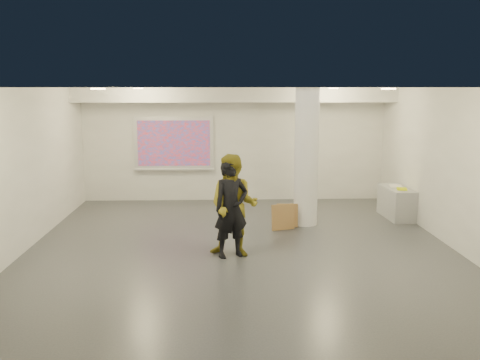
{
  "coord_description": "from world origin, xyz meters",
  "views": [
    {
      "loc": [
        -0.38,
        -9.68,
        3.0
      ],
      "look_at": [
        0.0,
        0.4,
        1.25
      ],
      "focal_mm": 40.0,
      "sensor_mm": 36.0,
      "label": 1
    }
  ],
  "objects_px": {
    "projection_screen": "(174,144)",
    "woman": "(231,208)",
    "credenza": "(396,203)",
    "column": "(306,157)",
    "man": "(234,206)"
  },
  "relations": [
    {
      "from": "projection_screen",
      "to": "woman",
      "type": "xyz_separation_m",
      "value": [
        1.41,
        -4.89,
        -0.64
      ]
    },
    {
      "from": "credenza",
      "to": "column",
      "type": "bearing_deg",
      "value": -169.4
    },
    {
      "from": "projection_screen",
      "to": "woman",
      "type": "height_order",
      "value": "projection_screen"
    },
    {
      "from": "credenza",
      "to": "woman",
      "type": "xyz_separation_m",
      "value": [
        -3.91,
        -2.76,
        0.53
      ]
    },
    {
      "from": "column",
      "to": "woman",
      "type": "relative_size",
      "value": 1.7
    },
    {
      "from": "man",
      "to": "projection_screen",
      "type": "bearing_deg",
      "value": 122.18
    },
    {
      "from": "credenza",
      "to": "woman",
      "type": "height_order",
      "value": "woman"
    },
    {
      "from": "projection_screen",
      "to": "woman",
      "type": "bearing_deg",
      "value": -73.9
    },
    {
      "from": "woman",
      "to": "credenza",
      "type": "bearing_deg",
      "value": 11.78
    },
    {
      "from": "projection_screen",
      "to": "credenza",
      "type": "height_order",
      "value": "projection_screen"
    },
    {
      "from": "woman",
      "to": "projection_screen",
      "type": "bearing_deg",
      "value": 82.64
    },
    {
      "from": "column",
      "to": "projection_screen",
      "type": "distance_m",
      "value": 4.08
    },
    {
      "from": "projection_screen",
      "to": "man",
      "type": "bearing_deg",
      "value": -73.19
    },
    {
      "from": "projection_screen",
      "to": "man",
      "type": "height_order",
      "value": "projection_screen"
    },
    {
      "from": "column",
      "to": "woman",
      "type": "bearing_deg",
      "value": -127.08
    }
  ]
}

